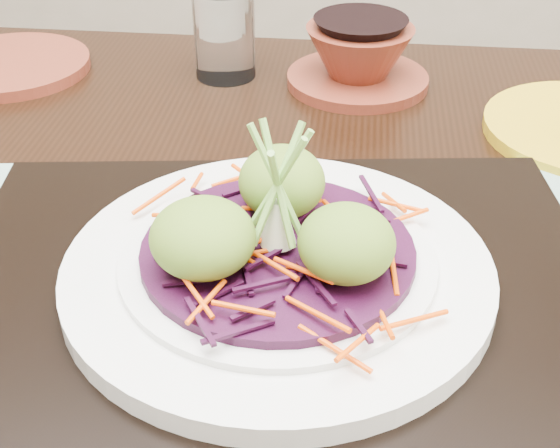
# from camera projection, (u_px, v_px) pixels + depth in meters

# --- Properties ---
(dining_table) EXTENTS (1.18, 0.81, 0.72)m
(dining_table) POSITION_uv_depth(u_px,v_px,m) (331.00, 338.00, 0.60)
(dining_table) COLOR black
(dining_table) RESTS_ON ground
(placemat) EXTENTS (0.49, 0.40, 0.00)m
(placemat) POSITION_uv_depth(u_px,v_px,m) (278.00, 305.00, 0.49)
(placemat) COLOR gray
(placemat) RESTS_ON dining_table
(serving_tray) EXTENTS (0.42, 0.33, 0.02)m
(serving_tray) POSITION_uv_depth(u_px,v_px,m) (278.00, 292.00, 0.48)
(serving_tray) COLOR black
(serving_tray) RESTS_ON placemat
(white_plate) EXTENTS (0.26, 0.26, 0.02)m
(white_plate) POSITION_uv_depth(u_px,v_px,m) (278.00, 269.00, 0.47)
(white_plate) COLOR silver
(white_plate) RESTS_ON serving_tray
(cabbage_bed) EXTENTS (0.16, 0.16, 0.01)m
(cabbage_bed) POSITION_uv_depth(u_px,v_px,m) (278.00, 251.00, 0.46)
(cabbage_bed) COLOR #340A29
(cabbage_bed) RESTS_ON white_plate
(carrot_julienne) EXTENTS (0.20, 0.20, 0.01)m
(carrot_julienne) POSITION_uv_depth(u_px,v_px,m) (278.00, 240.00, 0.46)
(carrot_julienne) COLOR #E94704
(carrot_julienne) RESTS_ON cabbage_bed
(guacamole_scoops) EXTENTS (0.14, 0.13, 0.04)m
(guacamole_scoops) POSITION_uv_depth(u_px,v_px,m) (278.00, 220.00, 0.45)
(guacamole_scoops) COLOR #547623
(guacamole_scoops) RESTS_ON cabbage_bed
(scallion_garnish) EXTENTS (0.06, 0.06, 0.09)m
(scallion_garnish) POSITION_uv_depth(u_px,v_px,m) (278.00, 190.00, 0.44)
(scallion_garnish) COLOR #7AB749
(scallion_garnish) RESTS_ON cabbage_bed
(terracotta_side_plate) EXTENTS (0.17, 0.17, 0.01)m
(terracotta_side_plate) POSITION_uv_depth(u_px,v_px,m) (10.00, 66.00, 0.79)
(terracotta_side_plate) COLOR maroon
(terracotta_side_plate) RESTS_ON dining_table
(water_glass) EXTENTS (0.07, 0.07, 0.09)m
(water_glass) POSITION_uv_depth(u_px,v_px,m) (224.00, 34.00, 0.76)
(water_glass) COLOR white
(water_glass) RESTS_ON dining_table
(terracotta_bowl_set) EXTENTS (0.18, 0.18, 0.06)m
(terracotta_bowl_set) POSITION_uv_depth(u_px,v_px,m) (359.00, 59.00, 0.75)
(terracotta_bowl_set) COLOR maroon
(terracotta_bowl_set) RESTS_ON dining_table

